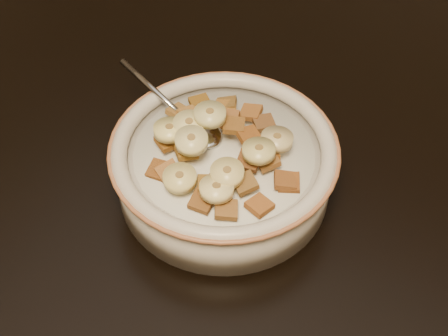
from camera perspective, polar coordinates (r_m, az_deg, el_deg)
The scene contains 42 objects.
table at distance 0.81m, azimuth -12.50°, elevation 7.85°, with size 1.40×0.90×0.04m, color black.
chair at distance 1.40m, azimuth -0.72°, elevation 13.14°, with size 0.38×0.38×0.87m, color black.
cereal_bowl at distance 0.63m, azimuth -0.00°, elevation -0.26°, with size 0.21×0.21×0.05m, color beige.
milk at distance 0.61m, azimuth -0.00°, elevation 1.33°, with size 0.18×0.18×0.00m, color white.
spoon at distance 0.62m, azimuth -2.21°, elevation 3.28°, with size 0.04×0.05×0.01m, color #A0A2A6.
cereal_square_0 at distance 0.61m, azimuth 0.36°, elevation 4.53°, with size 0.02×0.02×0.01m, color brown.
cereal_square_1 at distance 0.56m, azimuth 3.26°, elevation -3.43°, with size 0.02×0.02×0.01m, color #935323.
cereal_square_2 at distance 0.63m, azimuth 2.47°, elevation 5.10°, with size 0.02×0.02×0.01m, color brown.
cereal_square_3 at distance 0.56m, azimuth -2.03°, elevation -3.08°, with size 0.02×0.02×0.01m, color brown.
cereal_square_4 at distance 0.57m, azimuth -0.94°, elevation -1.76°, with size 0.02×0.02×0.01m, color #935F1A.
cereal_square_5 at distance 0.59m, azimuth -5.97°, elevation -0.18°, with size 0.02×0.02×0.01m, color brown.
cereal_square_6 at distance 0.62m, azimuth 0.15°, elevation 4.40°, with size 0.02×0.02×0.01m, color #9A671B.
cereal_square_7 at distance 0.59m, azimuth 4.00°, elevation 0.65°, with size 0.02×0.02×0.01m, color olive.
cereal_square_8 at distance 0.61m, azimuth -3.42°, elevation 3.38°, with size 0.02×0.02×0.01m, color olive.
cereal_square_9 at distance 0.60m, azimuth -5.18°, elevation 2.44°, with size 0.02×0.02×0.01m, color brown.
cereal_square_10 at distance 0.58m, azimuth 5.62°, elevation -1.15°, with size 0.02×0.02×0.01m, color brown.
cereal_square_11 at distance 0.58m, azimuth 2.26°, elevation 0.69°, with size 0.02×0.02×0.01m, color brown.
cereal_square_12 at distance 0.57m, azimuth 1.94°, elevation -1.39°, with size 0.02×0.02×0.01m, color brown.
cereal_square_13 at distance 0.64m, azimuth 0.19°, elevation 5.53°, with size 0.02×0.02×0.01m, color brown.
cereal_square_14 at distance 0.65m, azimuth -2.18°, elevation 5.94°, with size 0.02×0.02×0.01m, color brown.
cereal_square_15 at distance 0.64m, azimuth -4.14°, elevation 5.13°, with size 0.02×0.02×0.01m, color brown.
cereal_square_16 at distance 0.60m, azimuth 0.93°, elevation 3.91°, with size 0.02×0.02×0.01m, color brown.
cereal_square_17 at distance 0.58m, azimuth 5.95°, elevation -1.35°, with size 0.02×0.02×0.01m, color brown.
cereal_square_18 at distance 0.59m, azimuth -3.47°, elevation 1.55°, with size 0.02×0.02×0.01m, color olive.
cereal_square_19 at distance 0.58m, azimuth -5.04°, elevation -0.41°, with size 0.02×0.02×0.01m, color #9C572A.
cereal_square_20 at distance 0.62m, azimuth 3.66°, elevation 4.13°, with size 0.02×0.02×0.01m, color brown.
cereal_square_21 at distance 0.56m, azimuth -1.72°, elevation -2.45°, with size 0.02×0.02×0.01m, color brown.
cereal_square_22 at distance 0.59m, azimuth 3.85°, elevation 1.13°, with size 0.02×0.02×0.01m, color #8E5018.
cereal_square_23 at distance 0.64m, azimuth 0.22°, elevation 5.86°, with size 0.02×0.02×0.01m, color brown.
cereal_square_24 at distance 0.55m, azimuth 0.20°, elevation -3.81°, with size 0.02×0.02×0.01m, color #995C2B.
cereal_square_25 at distance 0.63m, azimuth -3.14°, elevation 4.94°, with size 0.02×0.02×0.01m, color #9B622D.
cereal_square_26 at distance 0.60m, azimuth 2.28°, elevation 2.96°, with size 0.02×0.02×0.01m, color brown.
cereal_square_27 at distance 0.57m, azimuth -1.43°, elevation -1.48°, with size 0.02×0.02×0.01m, color brown.
banana_slice_0 at distance 0.57m, azimuth -4.07°, elevation -0.94°, with size 0.03×0.03×0.01m, color #E5D782.
banana_slice_1 at distance 0.60m, azimuth -3.19°, elevation 3.98°, with size 0.03×0.03×0.01m, color #E6D782.
banana_slice_2 at distance 0.59m, azimuth -1.29°, elevation 4.90°, with size 0.03×0.03×0.01m, color beige.
banana_slice_3 at distance 0.59m, azimuth 4.86°, elevation 2.62°, with size 0.03×0.03×0.01m, color tan.
banana_slice_4 at distance 0.55m, azimuth -0.69°, elevation -1.92°, with size 0.03×0.03×0.01m, color #E8C57A.
banana_slice_5 at distance 0.58m, azimuth -3.00°, elevation 2.51°, with size 0.03×0.03×0.01m, color #F5ECA3.
banana_slice_6 at distance 0.56m, azimuth 0.29°, elevation -0.47°, with size 0.03×0.03×0.01m, color beige.
banana_slice_7 at distance 0.57m, azimuth 3.21°, elevation 1.57°, with size 0.03×0.03×0.01m, color #E1D670.
banana_slice_8 at distance 0.60m, azimuth -4.99°, elevation 3.48°, with size 0.03×0.03×0.01m, color #D3C37F.
Camera 1 is at (0.44, -0.45, 1.25)m, focal length 50.00 mm.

